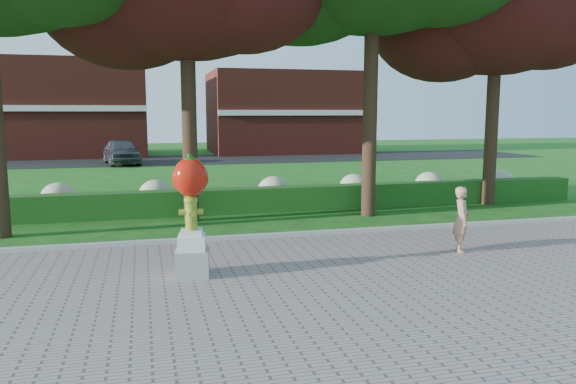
# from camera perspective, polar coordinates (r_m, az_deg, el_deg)

# --- Properties ---
(ground) EXTENTS (100.00, 100.00, 0.00)m
(ground) POSITION_cam_1_polar(r_m,az_deg,el_deg) (11.79, 2.61, -7.90)
(ground) COLOR #184F13
(ground) RESTS_ON ground
(walkway) EXTENTS (40.00, 14.00, 0.04)m
(walkway) POSITION_cam_1_polar(r_m,az_deg,el_deg) (8.26, 11.09, -15.07)
(walkway) COLOR gray
(walkway) RESTS_ON ground
(curb) EXTENTS (40.00, 0.18, 0.15)m
(curb) POSITION_cam_1_polar(r_m,az_deg,el_deg) (14.58, -0.87, -4.47)
(curb) COLOR #ADADA5
(curb) RESTS_ON ground
(lawn_hedge) EXTENTS (24.00, 0.70, 0.80)m
(lawn_hedge) POSITION_cam_1_polar(r_m,az_deg,el_deg) (18.36, -3.82, -0.83)
(lawn_hedge) COLOR #144714
(lawn_hedge) RESTS_ON ground
(hydrangea_row) EXTENTS (20.10, 1.10, 0.99)m
(hydrangea_row) POSITION_cam_1_polar(r_m,az_deg,el_deg) (19.42, -2.72, 0.12)
(hydrangea_row) COLOR #C2C194
(hydrangea_row) RESTS_ON ground
(street) EXTENTS (50.00, 8.00, 0.02)m
(street) POSITION_cam_1_polar(r_m,az_deg,el_deg) (39.10, -9.56, 3.26)
(street) COLOR black
(street) RESTS_ON ground
(building_left) EXTENTS (14.00, 8.00, 7.00)m
(building_left) POSITION_cam_1_polar(r_m,az_deg,el_deg) (45.32, -23.18, 7.80)
(building_left) COLOR maroon
(building_left) RESTS_ON ground
(building_right) EXTENTS (12.00, 8.00, 6.40)m
(building_right) POSITION_cam_1_polar(r_m,az_deg,el_deg) (46.24, -0.31, 8.07)
(building_right) COLOR maroon
(building_right) RESTS_ON ground
(tree_far_right) EXTENTS (7.88, 6.72, 10.21)m
(tree_far_right) POSITION_cam_1_polar(r_m,az_deg,el_deg) (21.33, 20.20, 17.68)
(tree_far_right) COLOR black
(tree_far_right) RESTS_ON ground
(hydrant_sculpture) EXTENTS (0.74, 0.74, 2.41)m
(hydrant_sculpture) POSITION_cam_1_polar(r_m,az_deg,el_deg) (11.11, -9.82, -2.04)
(hydrant_sculpture) COLOR gray
(hydrant_sculpture) RESTS_ON walkway
(woman) EXTENTS (0.55, 0.65, 1.52)m
(woman) POSITION_cam_1_polar(r_m,az_deg,el_deg) (13.55, 17.22, -2.67)
(woman) COLOR tan
(woman) RESTS_ON walkway
(parked_car) EXTENTS (2.66, 4.95, 1.60)m
(parked_car) POSITION_cam_1_polar(r_m,az_deg,el_deg) (36.62, -16.57, 3.99)
(parked_car) COLOR #3E4246
(parked_car) RESTS_ON street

